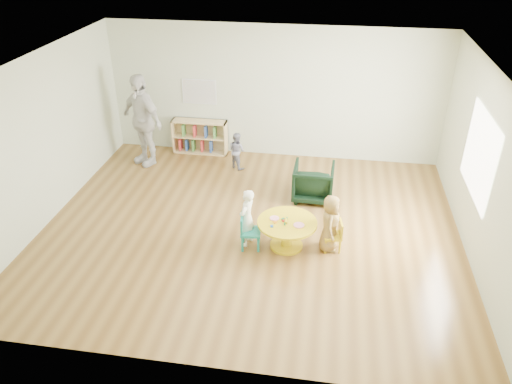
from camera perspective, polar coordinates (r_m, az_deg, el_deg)
room at (r=7.65m, az=-0.64°, el=7.68°), size 7.10×7.00×2.80m
activity_table at (r=7.94m, az=3.56°, el=-4.28°), size 0.95×0.95×0.52m
kid_chair_left at (r=7.92m, az=-0.94°, el=-4.43°), size 0.35×0.35×0.59m
kid_chair_right at (r=7.99m, az=9.02°, el=-4.84°), size 0.32×0.32×0.52m
bookshelf at (r=11.14m, az=-6.44°, el=6.32°), size 1.20×0.30×0.75m
alphabet_poster at (r=10.90m, az=-6.50°, el=11.32°), size 0.74×0.01×0.54m
armchair at (r=9.30m, az=6.57°, el=1.15°), size 0.74×0.77×0.68m
child_left at (r=7.91m, az=-1.05°, el=-2.97°), size 0.33×0.41×0.99m
child_right at (r=7.88m, az=8.47°, el=-3.56°), size 0.32×0.48×0.96m
toddler at (r=10.36m, az=-2.22°, el=4.77°), size 0.48×0.46×0.78m
adult_caretaker at (r=10.62m, az=-12.90°, el=8.03°), size 1.21×0.99×1.93m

